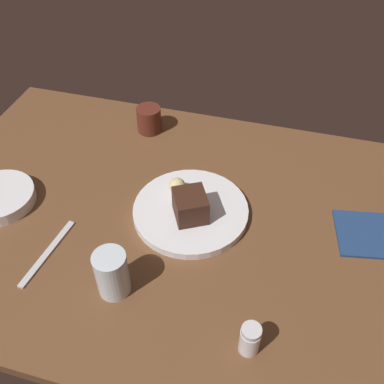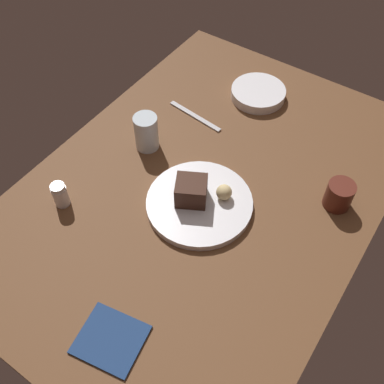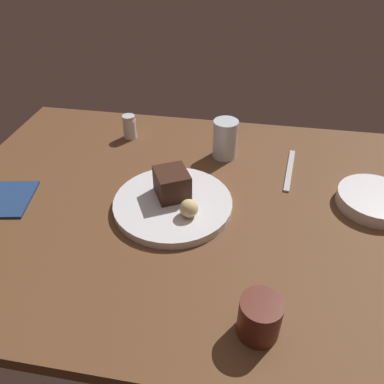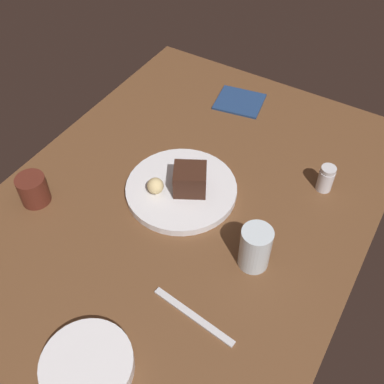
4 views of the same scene
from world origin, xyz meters
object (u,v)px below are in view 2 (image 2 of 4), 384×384
(bread_roll, at_px, (224,192))
(chocolate_cake_slice, at_px, (190,190))
(butter_knife, at_px, (195,116))
(dessert_plate, at_px, (199,203))
(salt_shaker, at_px, (60,195))
(coffee_cup, at_px, (339,195))
(side_bowl, at_px, (258,93))
(folded_napkin, at_px, (111,339))
(water_glass, at_px, (146,132))

(bread_roll, bearing_deg, chocolate_cake_slice, 125.93)
(butter_knife, bearing_deg, chocolate_cake_slice, -51.62)
(dessert_plate, height_order, chocolate_cake_slice, chocolate_cake_slice)
(salt_shaker, xyz_separation_m, coffee_cup, (0.39, -0.58, 0.00))
(side_bowl, distance_m, folded_napkin, 0.85)
(dessert_plate, height_order, coffee_cup, coffee_cup)
(side_bowl, bearing_deg, dessert_plate, -169.43)
(bread_roll, bearing_deg, butter_knife, 46.99)
(dessert_plate, distance_m, water_glass, 0.26)
(salt_shaker, distance_m, water_glass, 0.29)
(chocolate_cake_slice, bearing_deg, water_glass, 65.18)
(bread_roll, bearing_deg, salt_shaker, 125.07)
(chocolate_cake_slice, distance_m, butter_knife, 0.32)
(side_bowl, height_order, folded_napkin, side_bowl)
(chocolate_cake_slice, relative_size, salt_shaker, 1.09)
(water_glass, bearing_deg, bread_roll, -99.60)
(dessert_plate, xyz_separation_m, bread_roll, (0.04, -0.04, 0.03))
(salt_shaker, bearing_deg, side_bowl, -17.87)
(water_glass, bearing_deg, coffee_cup, -78.27)
(chocolate_cake_slice, height_order, water_glass, water_glass)
(dessert_plate, bearing_deg, salt_shaker, 123.12)
(dessert_plate, xyz_separation_m, salt_shaker, (-0.19, 0.29, 0.03))
(chocolate_cake_slice, xyz_separation_m, salt_shaker, (-0.18, 0.27, -0.02))
(bread_roll, bearing_deg, dessert_plate, 135.97)
(salt_shaker, bearing_deg, water_glass, -10.72)
(water_glass, distance_m, side_bowl, 0.39)
(folded_napkin, bearing_deg, dessert_plate, 6.04)
(bread_roll, xyz_separation_m, salt_shaker, (-0.24, 0.34, -0.00))
(coffee_cup, xyz_separation_m, butter_knife, (0.07, 0.48, -0.03))
(dessert_plate, height_order, butter_knife, dessert_plate)
(butter_knife, distance_m, folded_napkin, 0.70)
(dessert_plate, relative_size, side_bowl, 1.61)
(bread_roll, distance_m, water_glass, 0.29)
(folded_napkin, bearing_deg, butter_knife, 19.71)
(bread_roll, distance_m, coffee_cup, 0.29)
(salt_shaker, distance_m, folded_napkin, 0.39)
(folded_napkin, bearing_deg, bread_roll, -0.26)
(water_glass, bearing_deg, dessert_plate, -111.26)
(butter_knife, relative_size, folded_napkin, 1.43)
(water_glass, bearing_deg, butter_knife, -13.91)
(dessert_plate, xyz_separation_m, butter_knife, (0.27, 0.19, -0.01))
(water_glass, distance_m, folded_napkin, 0.56)
(water_glass, bearing_deg, side_bowl, -23.13)
(side_bowl, xyz_separation_m, folded_napkin, (-0.84, -0.13, -0.01))
(bread_roll, xyz_separation_m, butter_knife, (0.22, 0.24, -0.04))
(coffee_cup, height_order, folded_napkin, coffee_cup)
(salt_shaker, height_order, butter_knife, salt_shaker)
(chocolate_cake_slice, bearing_deg, dessert_plate, -78.23)
(water_glass, distance_m, coffee_cup, 0.53)
(water_glass, relative_size, coffee_cup, 1.43)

